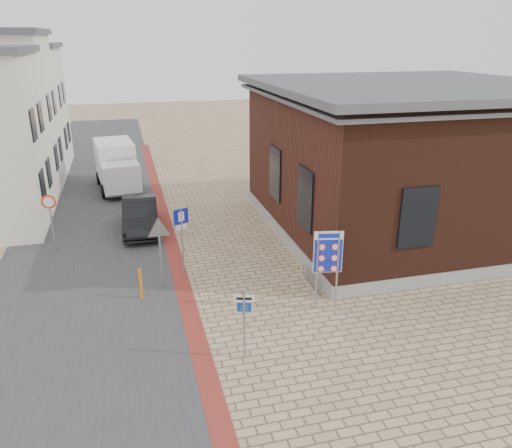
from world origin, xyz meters
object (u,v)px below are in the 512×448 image
box_truck (117,166)px  parking_sign (182,228)px  essen_sign (244,315)px  bollard (141,284)px  border_sign (328,254)px  sedan (140,215)px

box_truck → parking_sign: box_truck is taller
essen_sign → bollard: bearing=138.8°
box_truck → essen_sign: bearing=-86.2°
box_truck → parking_sign: (2.40, -12.59, 0.44)m
border_sign → sedan: bearing=133.6°
sedan → essen_sign: size_ratio=2.11×
sedan → border_sign: size_ratio=1.62×
essen_sign → bollard: essen_sign is taller
border_sign → parking_sign: (-4.30, 4.00, -0.16)m
box_truck → border_sign: 17.90m
sedan → box_truck: bearing=99.3°
essen_sign → parking_sign: parking_sign is taller
bollard → parking_sign: bearing=45.0°
border_sign → parking_sign: bearing=148.7°
sedan → box_truck: 7.56m
parking_sign → bollard: parking_sign is taller
parking_sign → bollard: size_ratio=2.38×
border_sign → essen_sign: bearing=-137.2°
sedan → parking_sign: parking_sign is taller
border_sign → bollard: 6.59m
box_truck → bollard: bearing=-93.8°
essen_sign → bollard: 5.15m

